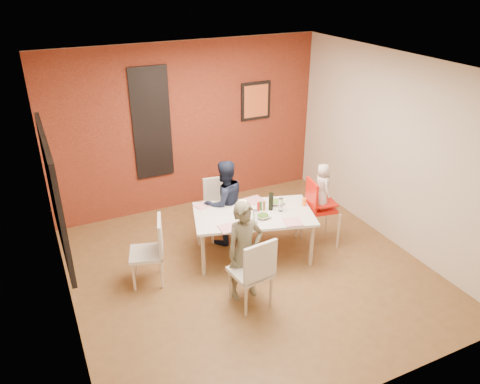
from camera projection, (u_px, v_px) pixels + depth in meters
name	position (u px, v px, depth m)	size (l,w,h in m)	color
ground	(250.00, 271.00, 6.30)	(4.50, 4.50, 0.00)	brown
ceiling	(252.00, 68.00, 5.11)	(4.50, 4.50, 0.02)	silver
wall_back	(188.00, 127.00, 7.53)	(4.50, 0.02, 2.70)	beige
wall_front	(372.00, 282.00, 3.88)	(4.50, 0.02, 2.70)	beige
wall_left	(56.00, 219.00, 4.84)	(0.02, 4.50, 2.70)	beige
wall_right	(393.00, 151.00, 6.57)	(0.02, 4.50, 2.70)	beige
brick_accent_wall	(189.00, 127.00, 7.51)	(4.50, 0.02, 2.70)	maroon
picture_window_frame	(54.00, 193.00, 4.92)	(0.05, 1.70, 1.30)	black
picture_window_pane	(56.00, 193.00, 4.93)	(0.02, 1.55, 1.15)	black
glassblock_strip	(152.00, 124.00, 7.20)	(0.55, 0.03, 1.70)	silver
glassblock_surround	(152.00, 124.00, 7.20)	(0.60, 0.03, 1.76)	black
art_print_frame	(256.00, 101.00, 7.83)	(0.54, 0.03, 0.64)	black
art_print_canvas	(256.00, 101.00, 7.81)	(0.44, 0.01, 0.54)	orange
dining_table	(253.00, 217.00, 6.39)	(1.79, 1.31, 0.67)	white
chair_near	(255.00, 270.00, 5.43)	(0.48, 0.48, 0.94)	silver
chair_far	(219.00, 204.00, 6.96)	(0.47, 0.47, 0.89)	beige
chair_left	(152.00, 248.00, 5.89)	(0.52, 0.52, 0.90)	silver
high_chair	(319.00, 206.00, 6.65)	(0.49, 0.49, 1.02)	red
child_near	(245.00, 251.00, 5.57)	(0.47, 0.31, 1.28)	brown
child_far	(224.00, 203.00, 6.70)	(0.62, 0.49, 1.28)	black
toddler	(322.00, 186.00, 6.52)	(0.32, 0.21, 0.66)	beige
plate_near_left	(228.00, 228.00, 5.99)	(0.23, 0.23, 0.01)	white
plate_far_mid	(254.00, 200.00, 6.70)	(0.24, 0.24, 0.01)	silver
plate_near_right	(293.00, 222.00, 6.13)	(0.23, 0.23, 0.01)	white
plate_far_left	(203.00, 206.00, 6.55)	(0.20, 0.20, 0.01)	white
salad_bowl_a	(263.00, 216.00, 6.24)	(0.19, 0.19, 0.05)	white
salad_bowl_b	(277.00, 202.00, 6.60)	(0.21, 0.21, 0.05)	white
wine_bottle	(271.00, 202.00, 6.40)	(0.07, 0.07, 0.25)	black
wine_glass_a	(255.00, 217.00, 6.09)	(0.06, 0.06, 0.18)	white
wine_glass_b	(281.00, 205.00, 6.38)	(0.07, 0.07, 0.19)	white
paper_towel_roll	(243.00, 209.00, 6.20)	(0.11, 0.11, 0.25)	white
condiment_red	(258.00, 207.00, 6.37)	(0.04, 0.04, 0.14)	red
condiment_green	(261.00, 206.00, 6.41)	(0.03, 0.03, 0.13)	#2B6822
condiment_brown	(264.00, 206.00, 6.39)	(0.04, 0.04, 0.14)	brown
sippy_cup	(304.00, 202.00, 6.54)	(0.06, 0.06, 0.11)	orange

